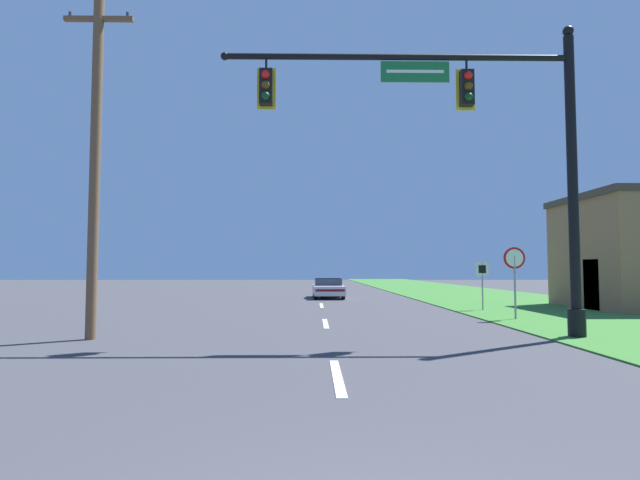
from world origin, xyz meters
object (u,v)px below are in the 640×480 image
signal_mast (488,146)px  route_sign_post (482,275)px  car_ahead (328,288)px  stop_sign (515,266)px  utility_pole_near (95,153)px

signal_mast → route_sign_post: (2.65, 8.42, -3.48)m
car_ahead → stop_sign: (6.15, -13.36, 1.26)m
signal_mast → route_sign_post: bearing=72.5°
signal_mast → stop_sign: signal_mast is taller
stop_sign → utility_pole_near: bearing=-160.0°
stop_sign → utility_pole_near: 13.82m
utility_pole_near → stop_sign: bearing=20.0°
utility_pole_near → signal_mast: bearing=0.4°
car_ahead → signal_mast: bearing=-78.4°
signal_mast → car_ahead: (-3.67, 17.91, -4.40)m
signal_mast → car_ahead: 18.81m
stop_sign → utility_pole_near: (-12.69, -4.63, 2.90)m
signal_mast → utility_pole_near: bearing=-179.6°
signal_mast → route_sign_post: 9.49m
stop_sign → route_sign_post: 3.89m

